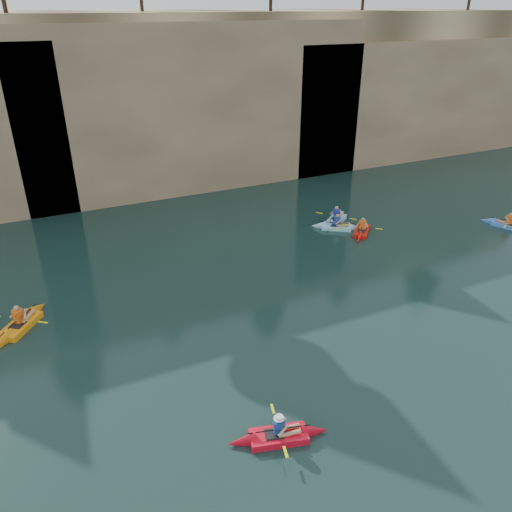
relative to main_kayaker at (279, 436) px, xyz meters
name	(u,v)px	position (x,y,z in m)	size (l,w,h in m)	color
ground	(372,388)	(4.02, 0.69, -0.16)	(160.00, 160.00, 0.00)	black
cliff	(147,89)	(4.02, 30.69, 5.84)	(70.00, 16.00, 12.00)	tan
cliff_slab_center	(203,107)	(6.02, 23.29, 5.54)	(24.00, 2.40, 11.40)	tan
cliff_slab_east	(429,98)	(26.02, 23.29, 4.76)	(26.00, 2.40, 9.84)	tan
sea_cave_center	(123,179)	(0.02, 22.64, 1.44)	(3.50, 1.00, 3.20)	black
sea_cave_east	(307,147)	(14.02, 22.64, 2.09)	(5.00, 1.00, 4.50)	black
main_kayaker	(279,436)	(0.00, 0.00, 0.00)	(3.25, 2.13, 1.18)	red
kayaker_orange	(20,325)	(-6.97, 9.73, 0.01)	(2.72, 3.28, 1.33)	orange
kayaker_ltblue_near	(337,227)	(10.47, 12.84, -0.01)	(2.88, 2.29, 1.18)	#98E0FF
kayaker_red_far	(362,231)	(11.48, 11.73, -0.01)	(2.77, 2.83, 1.19)	red
kayaker_ltblue_mid	(336,220)	(10.95, 13.71, 0.00)	(3.18, 2.75, 1.31)	#94C9F8
kayaker_blue_east	(508,225)	(19.93, 8.73, -0.02)	(2.10, 3.21, 1.15)	#467DEF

